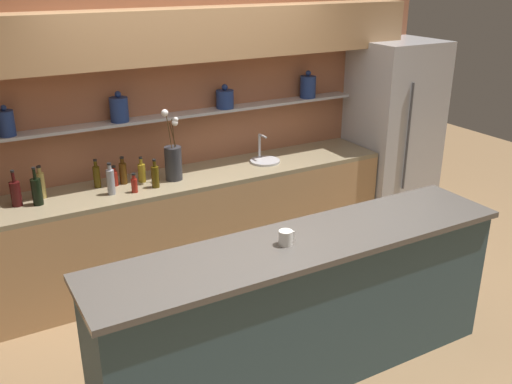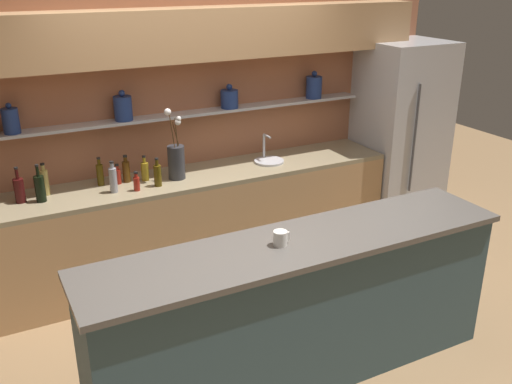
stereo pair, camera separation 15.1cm
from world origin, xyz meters
TOP-DOWN VIEW (x-y plane):
  - ground_plane at (0.00, 0.00)m, footprint 12.00×12.00m
  - back_wall_unit at (-0.00, 1.53)m, footprint 5.20×0.44m
  - back_counter_unit at (-0.08, 1.24)m, footprint 3.74×0.62m
  - island_counter at (0.00, -0.45)m, footprint 2.83×0.61m
  - refrigerator at (2.20, 1.20)m, footprint 0.79×0.73m
  - flower_vase at (-0.21, 1.22)m, footprint 0.17×0.15m
  - sink_fixture at (0.69, 1.25)m, footprint 0.28×0.28m
  - bottle_oil_0 at (-0.41, 1.13)m, footprint 0.06×0.06m
  - bottle_spirit_1 at (-0.77, 1.15)m, footprint 0.06×0.06m
  - bottle_spirit_2 at (-0.62, 1.34)m, footprint 0.06×0.06m
  - bottle_sauce_3 at (-0.69, 1.33)m, footprint 0.05×0.05m
  - bottle_sauce_4 at (-0.60, 1.10)m, footprint 0.05×0.05m
  - bottle_spirit_5 at (-1.26, 1.34)m, footprint 0.06×0.06m
  - bottle_oil_6 at (-0.83, 1.36)m, footprint 0.06×0.06m
  - bottle_wine_7 at (-1.32, 1.22)m, footprint 0.08×0.08m
  - bottle_oil_8 at (-0.47, 1.30)m, footprint 0.06×0.06m
  - bottle_wine_9 at (-1.46, 1.27)m, footprint 0.08×0.08m
  - coffee_mug at (-0.15, -0.44)m, footprint 0.11×0.09m

SIDE VIEW (x-z plane):
  - ground_plane at x=0.00m, z-range 0.00..0.00m
  - back_counter_unit at x=-0.08m, z-range 0.00..0.92m
  - island_counter at x=0.00m, z-range 0.00..1.02m
  - sink_fixture at x=0.69m, z-range 0.82..1.07m
  - refrigerator at x=2.20m, z-range 0.00..1.94m
  - bottle_sauce_4 at x=-0.60m, z-range 0.91..1.07m
  - bottle_sauce_3 at x=-0.69m, z-range 0.90..1.08m
  - bottle_oil_8 at x=-0.47m, z-range 0.90..1.11m
  - bottle_oil_0 at x=-0.41m, z-range 0.90..1.14m
  - bottle_spirit_2 at x=-0.62m, z-range 0.90..1.13m
  - bottle_oil_6 at x=-0.83m, z-range 0.90..1.14m
  - bottle_wine_9 at x=-1.46m, z-range 0.88..1.16m
  - bottle_wine_7 at x=-1.32m, z-range 0.88..1.18m
  - bottle_spirit_1 at x=-0.77m, z-range 0.90..1.16m
  - bottle_spirit_5 at x=-1.26m, z-range 0.90..1.16m
  - coffee_mug at x=-0.15m, z-range 1.02..1.11m
  - flower_vase at x=-0.21m, z-range 0.78..1.40m
  - back_wall_unit at x=0.00m, z-range 0.25..2.85m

